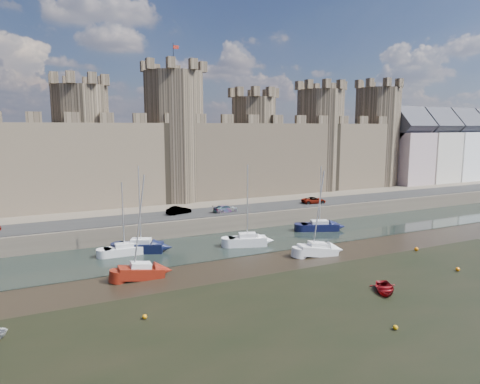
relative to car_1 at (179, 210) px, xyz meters
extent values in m
plane|color=black|center=(1.85, -34.53, -3.14)|extent=(160.00, 160.00, 0.00)
cube|color=black|center=(1.85, -40.53, -3.13)|extent=(70.00, 34.00, 0.01)
cube|color=black|center=(1.85, -10.53, -3.10)|extent=(160.00, 12.00, 0.08)
cube|color=#4C443A|center=(1.85, 25.47, -1.89)|extent=(160.00, 60.00, 2.50)
cube|color=black|center=(1.85, -0.53, -0.59)|extent=(160.00, 7.00, 0.10)
cube|color=#42382B|center=(1.85, 13.47, 6.36)|extent=(100.00, 9.00, 14.00)
cylinder|color=#42382B|center=(-12.15, 13.47, 9.36)|extent=(9.00, 9.00, 20.00)
cylinder|color=#42382B|center=(3.85, 13.47, 10.86)|extent=(11.00, 11.00, 23.00)
cylinder|color=black|center=(3.85, 13.47, 24.86)|extent=(0.10, 0.10, 5.00)
cube|color=#9E2015|center=(4.35, 13.47, 26.66)|extent=(1.00, 0.03, 0.60)
cylinder|color=#42382B|center=(19.85, 13.47, 8.86)|extent=(9.00, 9.00, 19.00)
cylinder|color=#42382B|center=(35.85, 13.47, 9.86)|extent=(10.00, 10.00, 21.00)
cylinder|color=#42382B|center=(51.85, 13.47, 10.36)|extent=(10.00, 10.00, 22.00)
cube|color=#BDA1A4|center=(59.85, 11.47, 5.36)|extent=(8.50, 9.00, 12.00)
cube|color=#38383F|center=(59.85, 11.47, 12.96)|extent=(8.50, 9.05, 9.05)
cube|color=beige|center=(68.85, 11.47, 5.36)|extent=(8.50, 9.00, 12.00)
cube|color=#38383F|center=(68.85, 11.47, 12.96)|extent=(8.50, 9.05, 9.05)
cube|color=white|center=(77.85, 11.47, 5.36)|extent=(8.50, 9.00, 12.00)
cube|color=#38383F|center=(77.85, 11.47, 12.96)|extent=(8.50, 9.05, 9.05)
imported|color=gray|center=(0.00, 0.00, 0.00)|extent=(4.08, 2.33, 1.27)
imported|color=gray|center=(7.17, -1.60, -0.04)|extent=(4.29, 2.20, 1.19)
imported|color=gray|center=(24.18, -1.36, -0.04)|extent=(4.54, 2.64, 1.19)
cube|color=silver|center=(-10.14, -9.57, -2.56)|extent=(4.92, 2.04, 0.99)
cube|color=silver|center=(-10.14, -9.57, -1.84)|extent=(2.20, 1.39, 0.45)
cylinder|color=silver|center=(-10.14, -9.57, 1.99)|extent=(0.14, 0.14, 8.10)
cube|color=black|center=(-8.01, -9.42, -2.46)|extent=(5.89, 4.14, 1.20)
cube|color=silver|center=(-8.01, -9.42, -1.58)|extent=(2.83, 2.34, 0.55)
cylinder|color=silver|center=(-8.01, -9.42, 3.05)|extent=(0.14, 0.14, 9.81)
cube|color=white|center=(5.49, -12.60, -2.46)|extent=(5.41, 3.39, 1.19)
cube|color=silver|center=(5.49, -12.60, -1.60)|extent=(2.55, 1.98, 0.54)
cylinder|color=silver|center=(5.49, -12.60, 2.99)|extent=(0.14, 0.14, 9.71)
cube|color=black|center=(19.34, -9.73, -2.52)|extent=(6.06, 4.08, 1.08)
cube|color=silver|center=(19.34, -9.73, -1.73)|extent=(2.90, 2.34, 0.49)
cylinder|color=silver|center=(19.34, -9.73, 2.44)|extent=(0.14, 0.14, 8.83)
cube|color=maroon|center=(-10.15, -18.79, -2.53)|extent=(4.79, 2.00, 1.20)
cube|color=silver|center=(-10.15, -18.79, -1.66)|extent=(2.14, 1.36, 0.55)
cylinder|color=silver|center=(-10.15, -18.79, 2.99)|extent=(0.14, 0.14, 9.85)
cube|color=silver|center=(11.50, -20.08, -2.56)|extent=(5.18, 2.76, 1.16)
cube|color=silver|center=(11.50, -20.08, -1.72)|extent=(2.39, 1.71, 0.53)
cylinder|color=silver|center=(11.50, -20.08, 2.75)|extent=(0.14, 0.14, 9.46)
imported|color=maroon|center=(10.20, -32.80, -2.77)|extent=(4.05, 4.36, 0.74)
sphere|color=#C87908|center=(-12.07, -28.51, -2.93)|extent=(0.41, 0.41, 0.41)
sphere|color=#D29009|center=(5.31, -39.01, -2.94)|extent=(0.40, 0.40, 0.40)
sphere|color=orange|center=(24.16, -24.05, -2.89)|extent=(0.50, 0.50, 0.50)
sphere|color=orange|center=(22.03, -31.69, -2.91)|extent=(0.46, 0.46, 0.46)
camera|label=1|loc=(-19.46, -62.24, 12.72)|focal=32.00mm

